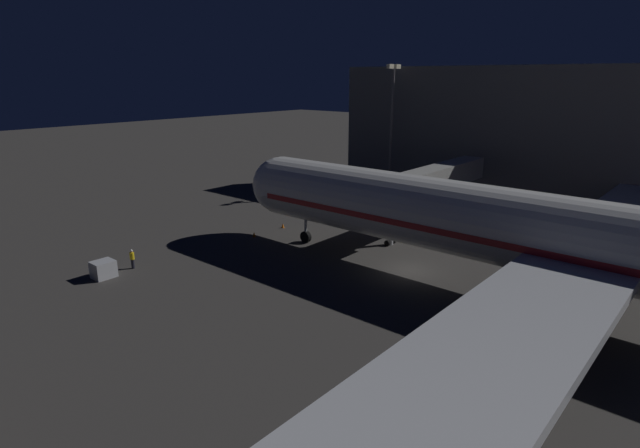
# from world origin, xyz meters

# --- Properties ---
(ground_plane) EXTENTS (320.00, 320.00, 0.00)m
(ground_plane) POSITION_xyz_m (0.00, 0.00, 0.00)
(ground_plane) COLOR #383533
(airliner_at_gate) EXTENTS (57.48, 64.93, 19.56)m
(airliner_at_gate) POSITION_xyz_m (0.00, 13.23, 5.46)
(airliner_at_gate) COLOR silver
(airliner_at_gate) RESTS_ON ground_plane
(jet_bridge) EXTENTS (21.58, 3.40, 7.10)m
(jet_bridge) POSITION_xyz_m (-11.62, -5.37, 5.57)
(jet_bridge) COLOR #9E9E99
(jet_bridge) RESTS_ON ground_plane
(apron_floodlight_mast) EXTENTS (2.90, 0.50, 18.19)m
(apron_floodlight_mast) POSITION_xyz_m (-25.50, -18.79, 10.54)
(apron_floodlight_mast) COLOR #59595E
(apron_floodlight_mast) RESTS_ON ground_plane
(baggage_container_near_belt) EXTENTS (1.80, 1.54, 1.46)m
(baggage_container_near_belt) POSITION_xyz_m (18.34, -19.25, 0.73)
(baggage_container_near_belt) COLOR #B7BABF
(baggage_container_near_belt) RESTS_ON ground_plane
(ground_crew_by_tug) EXTENTS (0.40, 0.40, 1.79)m
(ground_crew_by_tug) POSITION_xyz_m (15.61, -19.28, 0.99)
(ground_crew_by_tug) COLOR black
(ground_crew_by_tug) RESTS_ON ground_plane
(traffic_cone_nose_port) EXTENTS (0.36, 0.36, 0.55)m
(traffic_cone_nose_port) POSITION_xyz_m (-2.20, -17.95, 0.28)
(traffic_cone_nose_port) COLOR orange
(traffic_cone_nose_port) RESTS_ON ground_plane
(traffic_cone_nose_starboard) EXTENTS (0.36, 0.36, 0.55)m
(traffic_cone_nose_starboard) POSITION_xyz_m (2.20, -17.95, 0.28)
(traffic_cone_nose_starboard) COLOR orange
(traffic_cone_nose_starboard) RESTS_ON ground_plane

